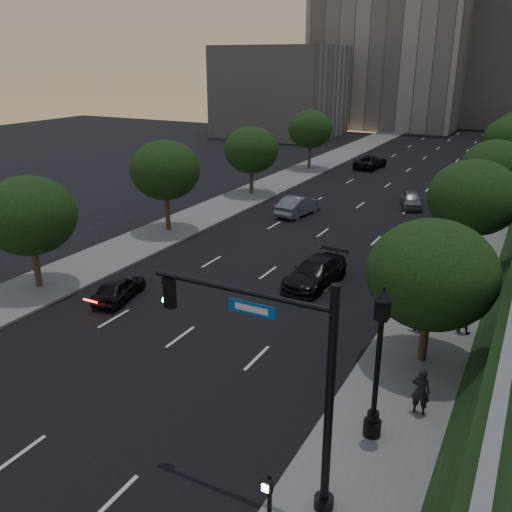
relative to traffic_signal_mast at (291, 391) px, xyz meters
The scene contains 25 objects.
ground 9.35m from the traffic_signal_mast, behind, with size 160.00×160.00×0.00m, color black.
road_surface 32.80m from the traffic_signal_mast, 105.07° to the left, with size 16.00×140.00×0.02m, color black.
sidewalk_right 31.73m from the traffic_signal_mast, 86.77° to the left, with size 4.50×140.00×0.15m, color slate.
sidewalk_left 36.80m from the traffic_signal_mast, 120.75° to the left, with size 4.50×140.00×0.15m, color slate.
office_block_left 96.92m from the traffic_signal_mast, 103.52° to the left, with size 26.00×20.00×32.00m, color gray.
office_block_filler 79.42m from the traffic_signal_mast, 115.75° to the left, with size 18.00×16.00×14.00m, color #A7A399.
tree_right_a 9.66m from the traffic_signal_mast, 79.08° to the left, with size 5.20×5.20×6.24m.
tree_right_b 21.57m from the traffic_signal_mast, 85.14° to the left, with size 5.20×5.20×6.74m.
tree_right_c 34.52m from the traffic_signal_mast, 86.97° to the left, with size 5.20×5.20×6.24m.
tree_right_d 48.52m from the traffic_signal_mast, 87.84° to the left, with size 5.20×5.20×6.74m.
tree_left_a 20.21m from the traffic_signal_mast, 158.29° to the left, with size 5.00×5.00×6.34m.
tree_left_b 27.06m from the traffic_signal_mast, 133.95° to the left, with size 5.00×5.00×6.71m.
tree_left_c 37.51m from the traffic_signal_mast, 120.03° to the left, with size 5.00×5.00×6.34m.
tree_left_d 50.13m from the traffic_signal_mast, 112.00° to the left, with size 5.00×5.00×6.71m.
traffic_signal_mast is the anchor object (origin of this frame).
street_lamp 4.10m from the traffic_signal_mast, 69.68° to the left, with size 0.64×0.64×5.62m.
pedestrian_signal 2.91m from the traffic_signal_mast, 80.63° to the right, with size 0.30×0.33×2.50m.
sedan_near_left 16.47m from the traffic_signal_mast, 148.54° to the left, with size 1.52×3.79×1.29m, color black.
sedan_mid_left 30.77m from the traffic_signal_mast, 113.18° to the left, with size 1.69×4.84×1.59m, color slate.
sedan_far_left 52.21m from the traffic_signal_mast, 104.13° to the left, with size 2.47×5.35×1.49m, color black.
sedan_near_right 16.31m from the traffic_signal_mast, 109.37° to the left, with size 2.11×5.19×1.51m, color black.
sedan_far_right 35.28m from the traffic_signal_mast, 97.21° to the left, with size 1.64×4.07×1.39m, color slate.
pedestrian_a 6.73m from the traffic_signal_mast, 66.11° to the left, with size 0.66×0.43×1.81m, color black.
pedestrian_b 13.42m from the traffic_signal_mast, 77.10° to the left, with size 0.81×0.63×1.66m, color black.
pedestrian_c 12.29m from the traffic_signal_mast, 84.62° to the left, with size 1.04×0.43×1.78m, color black.
Camera 1 is at (13.48, -12.95, 12.12)m, focal length 38.00 mm.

